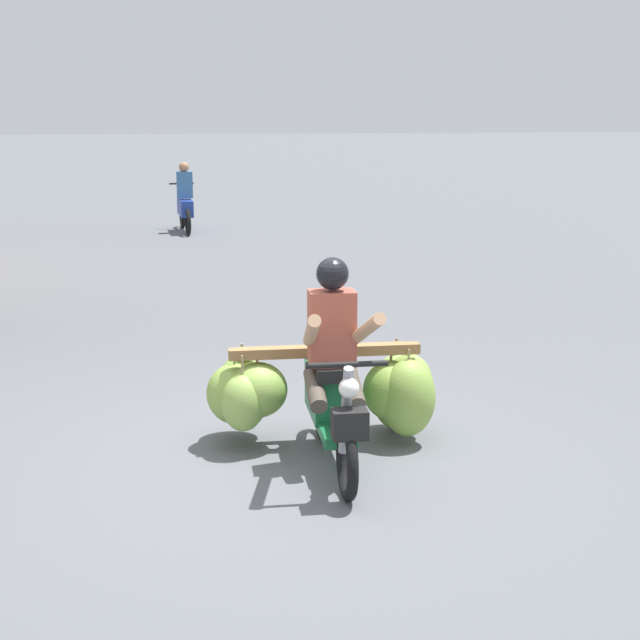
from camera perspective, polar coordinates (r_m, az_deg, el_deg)
The scene contains 3 objects.
ground_plane at distance 7.44m, azimuth -1.84°, elevation -8.47°, with size 120.00×120.00×0.00m, color #56595E.
motorbike_main_loaded at distance 7.64m, azimuth 0.44°, elevation -4.04°, with size 1.84×1.84×1.58m.
motorbike_distant_ahead_left at distance 19.78m, azimuth -7.90°, elevation 6.74°, with size 0.51×1.62×1.40m.
Camera 1 is at (-0.47, -6.90, 2.75)m, focal length 54.76 mm.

